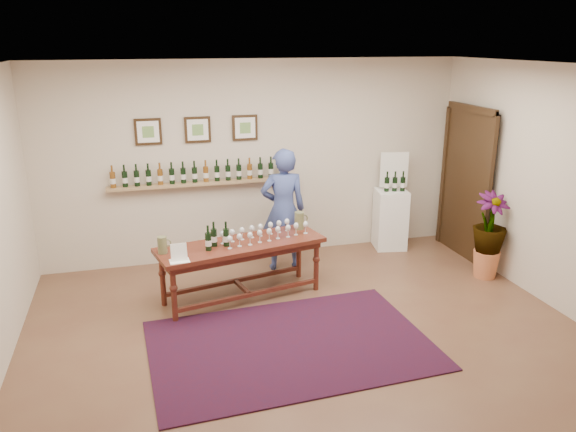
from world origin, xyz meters
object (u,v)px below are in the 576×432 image
object	(u,v)px
display_pedestal	(390,219)
potted_plant	(489,235)
person	(283,210)
tasting_table	(241,251)

from	to	relation	value
display_pedestal	potted_plant	distance (m)	1.58
display_pedestal	potted_plant	size ratio (longest dim) A/B	0.89
potted_plant	person	size ratio (longest dim) A/B	0.60
tasting_table	display_pedestal	world-z (taller)	display_pedestal
display_pedestal	potted_plant	bearing A→B (deg)	-61.58
potted_plant	person	bearing A→B (deg)	157.76
display_pedestal	tasting_table	bearing A→B (deg)	-155.75
tasting_table	person	distance (m)	1.09
tasting_table	potted_plant	distance (m)	3.26
potted_plant	display_pedestal	bearing A→B (deg)	118.42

